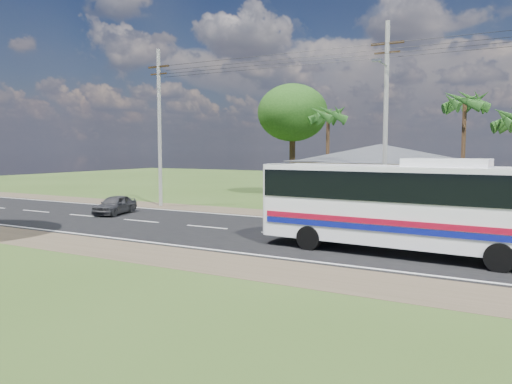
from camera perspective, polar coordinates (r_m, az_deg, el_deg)
ground at (r=23.88m, az=3.30°, el=-4.88°), size 120.00×120.00×0.00m
road at (r=23.88m, az=3.30°, el=-4.86°), size 120.00×16.00×0.03m
house at (r=35.44m, az=14.00°, el=2.50°), size 12.40×10.00×5.00m
utility_poles at (r=28.74m, az=13.95°, el=8.19°), size 32.80×2.22×11.00m
palm_mid at (r=37.06m, az=22.77°, el=9.35°), size 2.80×2.80×8.20m
palm_far at (r=39.90m, az=8.24°, el=8.66°), size 2.80×2.80×7.70m
tree_behind_house at (r=43.33m, az=4.20°, el=8.98°), size 6.00×6.00×9.61m
coach_bus at (r=19.85m, az=18.00°, el=-0.93°), size 12.10×3.04×3.73m
motorcycle at (r=27.79m, az=24.43°, el=-3.08°), size 1.56×0.60×0.81m
small_car at (r=32.27m, az=-15.82°, el=-1.41°), size 2.22×3.76×1.20m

